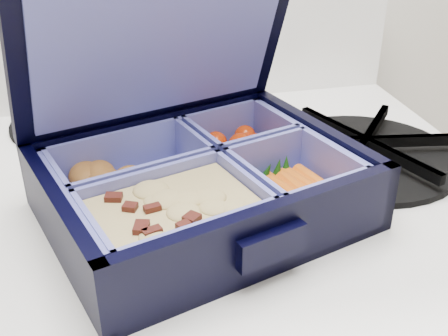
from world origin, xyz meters
name	(u,v)px	position (x,y,z in m)	size (l,w,h in m)	color
bento_box	(202,185)	(0.52, 1.66, 0.84)	(0.25, 0.20, 0.06)	black
burner_grate	(365,147)	(0.71, 1.73, 0.82)	(0.19, 0.19, 0.03)	black
burner_grate_rear	(77,118)	(0.42, 1.88, 0.82)	(0.15, 0.15, 0.02)	black
fork	(245,132)	(0.60, 1.81, 0.81)	(0.02, 0.16, 0.01)	silver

